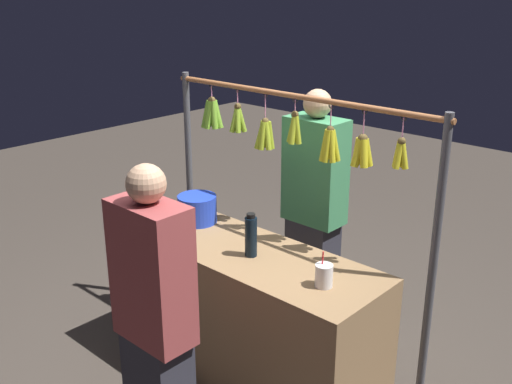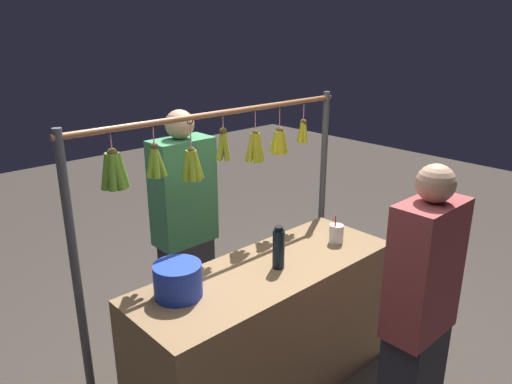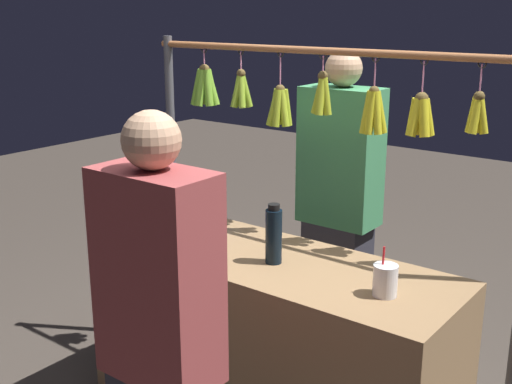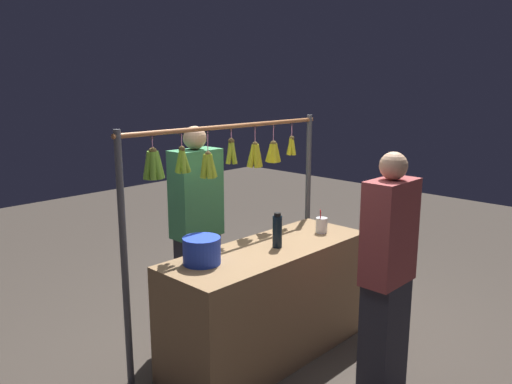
# 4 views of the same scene
# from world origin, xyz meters

# --- Properties ---
(market_counter) EXTENTS (1.62, 0.58, 0.82)m
(market_counter) POSITION_xyz_m (0.00, 0.00, 0.41)
(market_counter) COLOR olive
(market_counter) RESTS_ON ground
(display_rack) EXTENTS (1.89, 0.15, 1.68)m
(display_rack) POSITION_xyz_m (0.04, -0.38, 1.23)
(display_rack) COLOR #4C4C51
(display_rack) RESTS_ON ground
(water_bottle) EXTENTS (0.07, 0.07, 0.25)m
(water_bottle) POSITION_xyz_m (-0.05, 0.03, 0.94)
(water_bottle) COLOR black
(water_bottle) RESTS_ON market_counter
(blue_bucket) EXTENTS (0.24, 0.24, 0.17)m
(blue_bucket) POSITION_xyz_m (0.53, -0.09, 0.90)
(blue_bucket) COLOR blue
(blue_bucket) RESTS_ON market_counter
(drink_cup) EXTENTS (0.09, 0.09, 0.18)m
(drink_cup) POSITION_xyz_m (-0.55, 0.04, 0.88)
(drink_cup) COLOR silver
(drink_cup) RESTS_ON market_counter
(vendor_person) EXTENTS (0.39, 0.21, 1.63)m
(vendor_person) POSITION_xyz_m (0.07, -0.69, 0.80)
(vendor_person) COLOR #2D2D38
(vendor_person) RESTS_ON ground
(customer_person) EXTENTS (0.37, 0.20, 1.55)m
(customer_person) POSITION_xyz_m (-0.20, 0.81, 0.77)
(customer_person) COLOR #2D2D38
(customer_person) RESTS_ON ground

